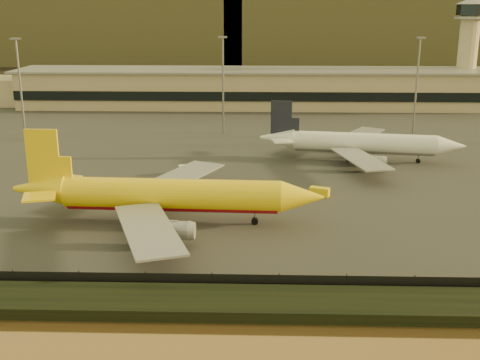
% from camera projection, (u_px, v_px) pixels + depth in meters
% --- Properties ---
extents(ground, '(900.00, 900.00, 0.00)m').
position_uv_depth(ground, '(262.00, 251.00, 84.48)').
color(ground, black).
rests_on(ground, ground).
extents(embankment, '(320.00, 7.00, 1.40)m').
position_uv_depth(embankment, '(262.00, 304.00, 67.97)').
color(embankment, black).
rests_on(embankment, ground).
extents(tarmac, '(320.00, 220.00, 0.20)m').
position_uv_depth(tarmac, '(260.00, 123.00, 175.66)').
color(tarmac, '#2D2D2D').
rests_on(tarmac, ground).
extents(perimeter_fence, '(300.00, 0.05, 2.20)m').
position_uv_depth(perimeter_fence, '(262.00, 283.00, 71.64)').
color(perimeter_fence, black).
rests_on(perimeter_fence, tarmac).
extents(terminal_building, '(202.00, 25.00, 12.60)m').
position_uv_depth(terminal_building, '(218.00, 88.00, 203.71)').
color(terminal_building, tan).
rests_on(terminal_building, tarmac).
extents(control_tower, '(11.20, 11.20, 35.50)m').
position_uv_depth(control_tower, '(469.00, 41.00, 202.14)').
color(control_tower, tan).
rests_on(control_tower, tarmac).
extents(apron_light_masts, '(152.20, 12.20, 25.40)m').
position_uv_depth(apron_light_masts, '(321.00, 78.00, 151.67)').
color(apron_light_masts, slate).
rests_on(apron_light_masts, tarmac).
extents(distant_hills, '(470.00, 160.00, 70.00)m').
position_uv_depth(distant_hills, '(229.00, 9.00, 402.77)').
color(distant_hills, brown).
rests_on(distant_hills, ground).
extents(dhl_cargo_jet, '(49.09, 48.13, 14.68)m').
position_uv_depth(dhl_cargo_jet, '(167.00, 196.00, 93.87)').
color(dhl_cargo_jet, yellow).
rests_on(dhl_cargo_jet, tarmac).
extents(white_narrowbody_jet, '(44.56, 43.08, 12.81)m').
position_uv_depth(white_narrowbody_jet, '(360.00, 144.00, 132.02)').
color(white_narrowbody_jet, white).
rests_on(white_narrowbody_jet, tarmac).
extents(gse_vehicle_yellow, '(3.79, 2.68, 1.56)m').
position_uv_depth(gse_vehicle_yellow, '(320.00, 192.00, 108.03)').
color(gse_vehicle_yellow, yellow).
rests_on(gse_vehicle_yellow, tarmac).
extents(gse_vehicle_white, '(4.91, 3.38, 2.02)m').
position_uv_depth(gse_vehicle_white, '(190.00, 170.00, 121.47)').
color(gse_vehicle_white, white).
rests_on(gse_vehicle_white, tarmac).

